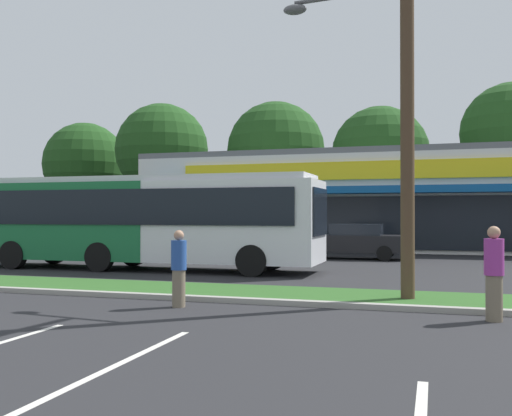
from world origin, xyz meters
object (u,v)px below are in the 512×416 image
(car_1, at_px, (352,241))
(city_bus, at_px, (142,219))
(pedestrian_near_bench, at_px, (494,273))
(car_2, at_px, (234,241))
(pedestrian_mid, at_px, (179,268))
(utility_pole, at_px, (400,68))

(car_1, bearing_deg, city_bus, 47.43)
(city_bus, relative_size, pedestrian_near_bench, 7.34)
(city_bus, relative_size, car_2, 2.84)
(city_bus, bearing_deg, pedestrian_mid, -56.91)
(car_2, bearing_deg, city_bus, -99.20)
(pedestrian_mid, bearing_deg, city_bus, 15.86)
(city_bus, xyz_separation_m, car_1, (6.45, 7.02, -0.99))
(city_bus, height_order, pedestrian_near_bench, city_bus)
(car_1, xyz_separation_m, pedestrian_mid, (-1.72, -14.21, 0.03))
(utility_pole, bearing_deg, city_bus, 149.90)
(car_2, xyz_separation_m, pedestrian_near_bench, (9.82, -13.72, 0.14))
(utility_pole, xyz_separation_m, pedestrian_mid, (-4.44, -1.88, -4.36))
(utility_pole, xyz_separation_m, city_bus, (-9.17, 5.31, -3.40))
(city_bus, xyz_separation_m, pedestrian_mid, (4.73, -7.20, -0.95))
(pedestrian_near_bench, bearing_deg, car_1, -38.68)
(city_bus, distance_m, pedestrian_near_bench, 12.99)
(car_2, bearing_deg, car_1, 3.19)
(city_bus, bearing_deg, utility_pole, -30.32)
(city_bus, height_order, pedestrian_mid, city_bus)
(car_1, relative_size, pedestrian_mid, 2.96)
(utility_pole, distance_m, pedestrian_mid, 6.50)
(pedestrian_mid, bearing_deg, car_1, -24.34)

